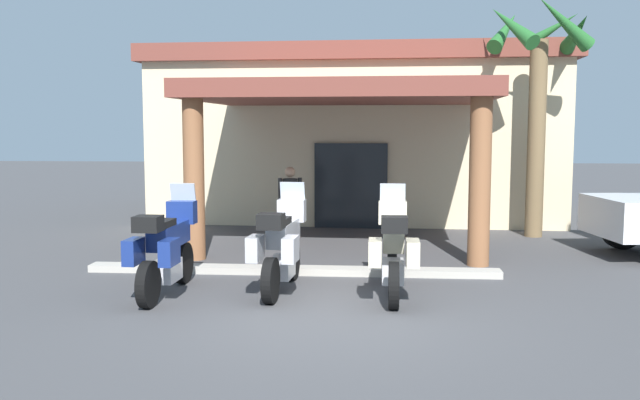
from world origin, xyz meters
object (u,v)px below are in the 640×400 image
motel_building (359,133)px  motorcycle_blue (166,249)px  motorcycle_silver (282,246)px  pedestrian (290,199)px  motorcycle_cream (393,250)px  palm_tree_near_portico (539,73)px

motel_building → motorcycle_blue: (-2.60, -10.20, -1.63)m
motorcycle_silver → pedestrian: bearing=9.9°
motel_building → motorcycle_cream: (0.76, -10.00, -1.63)m
pedestrian → palm_tree_near_portico: (5.45, 1.36, 2.74)m
motorcycle_blue → palm_tree_near_portico: size_ratio=0.42×
motel_building → palm_tree_near_portico: palm_tree_near_portico is taller
motorcycle_cream → palm_tree_near_portico: (3.36, 5.90, 2.99)m
motel_building → pedestrian: 5.78m
motel_building → motorcycle_blue: bearing=-102.2°
motorcycle_cream → motorcycle_silver: bearing=84.8°
pedestrian → motorcycle_cream: bearing=0.5°
motel_building → motorcycle_cream: bearing=-83.6°
motel_building → motorcycle_cream: motel_building is taller
motorcycle_silver → palm_tree_near_portico: 8.20m
motel_building → motorcycle_cream: 10.16m
motorcycle_blue → palm_tree_near_portico: (6.72, 6.11, 2.99)m
motel_building → palm_tree_near_portico: bearing=-42.7°
motorcycle_blue → pedestrian: pedestrian is taller
motorcycle_blue → palm_tree_near_portico: 9.56m
motorcycle_silver → pedestrian: 4.40m
motorcycle_cream → pedestrian: 5.01m
motorcycle_silver → motorcycle_blue: bearing=107.0°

